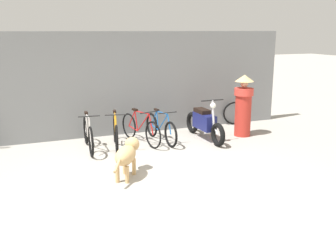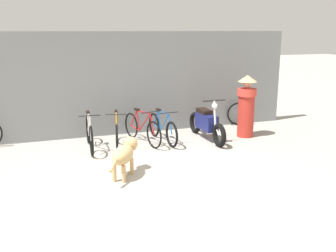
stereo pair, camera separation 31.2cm
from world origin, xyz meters
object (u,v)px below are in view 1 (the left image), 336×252
at_px(bicycle_2, 140,129).
at_px(stray_dog, 127,154).
at_px(motorcycle, 204,123).
at_px(bicycle_0, 88,135).
at_px(bicycle_1, 116,133).
at_px(bicycle_3, 161,129).
at_px(person_in_robes, 243,104).
at_px(spare_tire_left, 234,113).

distance_m(bicycle_2, stray_dog, 2.23).
xyz_separation_m(motorcycle, stray_dog, (-2.49, -1.76, 0.03)).
relative_size(bicycle_0, bicycle_1, 1.01).
height_order(bicycle_0, bicycle_3, bicycle_0).
bearing_deg(bicycle_3, stray_dog, -40.54).
distance_m(bicycle_1, person_in_robes, 3.33).
xyz_separation_m(bicycle_3, stray_dog, (-1.41, -1.96, 0.11)).
relative_size(bicycle_0, stray_dog, 1.57).
height_order(bicycle_1, motorcycle, motorcycle).
relative_size(bicycle_2, stray_dog, 1.56).
height_order(bicycle_2, bicycle_3, bicycle_2).
bearing_deg(bicycle_1, bicycle_0, -88.18).
distance_m(motorcycle, person_in_robes, 1.14).
bearing_deg(person_in_robes, bicycle_3, -25.71).
distance_m(motorcycle, stray_dog, 3.05).
relative_size(bicycle_3, person_in_robes, 1.07).
height_order(bicycle_0, motorcycle, motorcycle).
height_order(person_in_robes, spare_tire_left, person_in_robes).
xyz_separation_m(bicycle_3, spare_tire_left, (2.59, 0.87, 0.01)).
height_order(motorcycle, person_in_robes, person_in_robes).
xyz_separation_m(bicycle_0, stray_dog, (0.35, -1.94, 0.08)).
distance_m(bicycle_0, spare_tire_left, 4.44).
relative_size(bicycle_0, bicycle_2, 1.00).
bearing_deg(motorcycle, bicycle_3, -101.24).
xyz_separation_m(bicycle_3, person_in_robes, (2.14, -0.26, 0.49)).
bearing_deg(bicycle_0, stray_dog, 14.58).
relative_size(person_in_robes, spare_tire_left, 2.35).
bearing_deg(bicycle_2, bicycle_3, 68.14).
relative_size(bicycle_2, person_in_robes, 1.08).
bearing_deg(motorcycle, bicycle_2, -100.50).
relative_size(bicycle_1, stray_dog, 1.55).
xyz_separation_m(person_in_robes, spare_tire_left, (0.45, 1.12, -0.48)).
distance_m(bicycle_3, motorcycle, 1.10).
xyz_separation_m(bicycle_1, stray_dog, (-0.26, -1.83, 0.08)).
bearing_deg(spare_tire_left, stray_dog, -144.80).
xyz_separation_m(bicycle_2, spare_tire_left, (3.08, 0.79, -0.01)).
bearing_deg(spare_tire_left, bicycle_2, -165.58).
bearing_deg(spare_tire_left, bicycle_0, -168.45).
bearing_deg(bicycle_2, bicycle_1, -86.25).
xyz_separation_m(bicycle_0, bicycle_1, (0.60, -0.11, 0.00)).
bearing_deg(stray_dog, bicycle_1, 25.33).
bearing_deg(person_in_robes, bicycle_1, -20.99).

